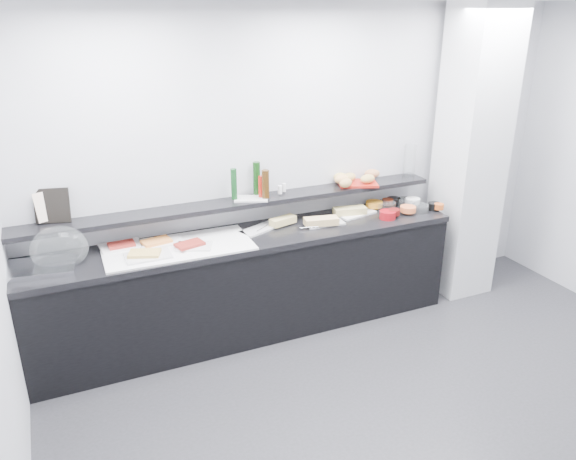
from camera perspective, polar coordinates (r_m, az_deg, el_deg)
name	(u,v)px	position (r m, az deg, el deg)	size (l,w,h in m)	color
ground	(436,431)	(4.13, 14.81, -19.14)	(5.00, 5.00, 0.00)	#2D2D30
back_wall	(309,165)	(5.00, 2.18, 6.66)	(5.00, 0.02, 2.70)	#BABCC2
column	(470,156)	(5.54, 18.03, 7.12)	(0.50, 0.50, 2.70)	silver
buffet_cabinet	(249,287)	(4.83, -3.93, -5.77)	(3.60, 0.60, 0.85)	black
counter_top	(248,238)	(4.64, -4.08, -0.84)	(3.62, 0.62, 0.05)	black
wall_shelf	(240,203)	(4.70, -4.89, 2.78)	(3.60, 0.25, 0.04)	black
cloche_base	(40,268)	(4.39, -23.87, -3.53)	(0.49, 0.33, 0.04)	silver
cloche_dome	(59,249)	(4.38, -22.21, -1.78)	(0.41, 0.27, 0.34)	silver
linen_runner	(178,247)	(4.46, -11.08, -1.74)	(1.14, 0.54, 0.01)	white
platter_meat_a	(121,246)	(4.56, -16.60, -1.52)	(0.32, 0.21, 0.01)	white
food_meat_a	(121,244)	(4.53, -16.56, -1.42)	(0.20, 0.13, 0.02)	maroon
platter_salmon	(161,242)	(4.54, -12.74, -1.21)	(0.32, 0.22, 0.01)	white
food_salmon	(156,241)	(4.52, -13.23, -1.12)	(0.22, 0.14, 0.02)	orange
platter_cheese	(148,256)	(4.33, -14.04, -2.54)	(0.33, 0.22, 0.01)	silver
food_cheese	(145,253)	(4.33, -14.37, -2.31)	(0.23, 0.15, 0.02)	#D2AC51
platter_meat_b	(194,246)	(4.42, -9.52, -1.64)	(0.27, 0.18, 0.01)	silver
food_meat_b	(190,244)	(4.41, -9.96, -1.43)	(0.21, 0.14, 0.02)	maroon
sandwich_plate_left	(260,229)	(4.74, -2.86, 0.11)	(0.36, 0.16, 0.01)	silver
sandwich_food_left	(283,221)	(4.81, -0.52, 0.95)	(0.24, 0.09, 0.06)	#D0BA6D
tongs_left	(262,228)	(4.72, -2.64, 0.18)	(0.01, 0.01, 0.16)	silver
sandwich_plate_mid	(325,223)	(4.86, 3.76, 0.66)	(0.34, 0.14, 0.01)	silver
sandwich_food_mid	(321,221)	(4.81, 3.39, 0.91)	(0.29, 0.11, 0.06)	tan
tongs_mid	(309,227)	(4.74, 2.16, 0.27)	(0.01, 0.01, 0.16)	silver
sandwich_plate_right	(356,214)	(5.12, 6.96, 1.65)	(0.37, 0.16, 0.01)	white
sandwich_food_right	(350,211)	(5.08, 6.29, 1.97)	(0.29, 0.11, 0.06)	tan
tongs_right	(341,217)	(4.99, 5.43, 1.34)	(0.01, 0.01, 0.16)	#B2B5BA
bowl_glass_fruit	(385,206)	(5.28, 9.87, 2.44)	(0.19, 0.19, 0.07)	white
fill_glass_fruit	(374,204)	(5.27, 8.75, 2.63)	(0.16, 0.16, 0.05)	orange
bowl_black_jam	(394,201)	(5.41, 10.68, 2.87)	(0.13, 0.13, 0.07)	black
fill_black_jam	(388,202)	(5.35, 10.09, 2.85)	(0.10, 0.10, 0.05)	#5B1D0D
bowl_glass_cream	(406,202)	(5.41, 11.86, 2.77)	(0.16, 0.16, 0.07)	white
fill_glass_cream	(413,201)	(5.42, 12.55, 2.91)	(0.14, 0.14, 0.05)	white
bowl_red_jam	(388,215)	(5.05, 10.08, 1.53)	(0.15, 0.15, 0.07)	maroon
fill_red_jam	(394,212)	(5.09, 10.72, 1.80)	(0.10, 0.10, 0.05)	#570D0C
bowl_glass_salmon	(420,208)	(5.28, 13.26, 2.18)	(0.16, 0.16, 0.07)	white
fill_glass_salmon	(408,209)	(5.20, 12.09, 2.10)	(0.14, 0.14, 0.05)	orange
bowl_black_fruit	(434,206)	(5.36, 14.60, 2.34)	(0.11, 0.11, 0.07)	black
fill_black_fruit	(439,206)	(5.33, 15.08, 2.33)	(0.09, 0.09, 0.05)	#CA541B
framed_print	(52,206)	(4.52, -22.85, 2.29)	(0.25, 0.02, 0.26)	black
print_art	(47,206)	(4.53, -23.25, 2.27)	(0.18, 0.00, 0.22)	beige
condiment_tray	(251,199)	(4.72, -3.77, 3.21)	(0.28, 0.17, 0.01)	silver
bottle_green_a	(234,184)	(4.66, -5.51, 4.67)	(0.05, 0.05, 0.26)	#103B17
bottle_brown	(266,184)	(4.67, -2.30, 4.67)	(0.06, 0.06, 0.24)	#351F09
bottle_green_b	(257,178)	(4.77, -3.20, 5.27)	(0.06, 0.06, 0.28)	black
bottle_hot	(261,187)	(4.71, -2.74, 4.43)	(0.05, 0.05, 0.18)	#A1150B
shaker_salt	(280,190)	(4.80, -0.83, 4.12)	(0.04, 0.04, 0.07)	white
shaker_pepper	(284,188)	(4.86, -0.41, 4.33)	(0.03, 0.03, 0.07)	white
bread_tray	(358,183)	(5.14, 7.08, 4.73)	(0.34, 0.24, 0.02)	#AA1C12
bread_roll_nw	(349,177)	(5.14, 6.20, 5.34)	(0.16, 0.10, 0.08)	#B18D43
bread_roll_n	(340,177)	(5.14, 5.32, 5.38)	(0.12, 0.08, 0.08)	gold
bread_roll_ne	(372,174)	(5.28, 8.54, 5.70)	(0.14, 0.09, 0.08)	#B57345
bread_roll_sw	(346,183)	(4.97, 5.89, 4.78)	(0.13, 0.08, 0.08)	#B88946
bread_roll_se	(367,179)	(5.11, 8.07, 5.17)	(0.15, 0.10, 0.08)	#B79046
bread_roll_midw	(342,179)	(5.07, 5.47, 5.15)	(0.14, 0.09, 0.08)	tan
carafe	(409,161)	(5.45, 12.23, 6.90)	(0.11, 0.11, 0.30)	silver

